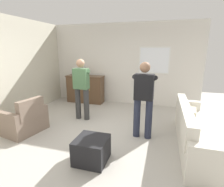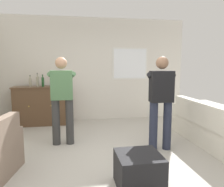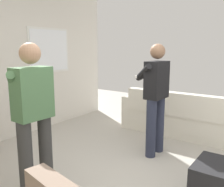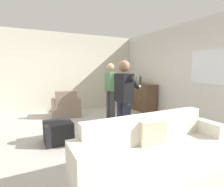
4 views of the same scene
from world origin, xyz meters
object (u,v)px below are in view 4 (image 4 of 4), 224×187
bottle_spirits_clear (141,80)px  person_standing_right (124,99)px  person_standing_left (111,89)px  armchair (66,108)px  couch (153,152)px  bottle_liquor_amber (136,80)px  sideboard_cabinet (140,97)px  bottle_wine_green (139,80)px  ottoman (58,132)px

bottle_spirits_clear → person_standing_right: size_ratio=0.18×
person_standing_left → person_standing_right: (1.75, -0.59, 0.00)m
armchair → person_standing_right: person_standing_right is taller
couch → bottle_liquor_amber: bottle_liquor_amber is taller
couch → person_standing_right: 1.18m
sideboard_cabinet → person_standing_left: 1.69m
couch → bottle_wine_green: bearing=147.4°
bottle_liquor_amber → bottle_spirits_clear: bearing=-2.9°
armchair → bottle_spirits_clear: (0.39, 2.61, 0.82)m
bottle_spirits_clear → person_standing_right: person_standing_right is taller
bottle_spirits_clear → ottoman: size_ratio=0.55×
sideboard_cabinet → bottle_liquor_amber: size_ratio=4.85×
armchair → bottle_spirits_clear: size_ratio=3.25×
sideboard_cabinet → ottoman: sideboard_cabinet is taller
ottoman → bottle_spirits_clear: bearing=115.7°
person_standing_left → bottle_wine_green: bearing=113.9°
armchair → bottle_liquor_amber: 2.75m
person_standing_right → sideboard_cabinet: bearing=138.2°
ottoman → person_standing_left: 2.12m
sideboard_cabinet → bottle_liquor_amber: 0.66m
bottle_wine_green → bottle_spirits_clear: bottle_wine_green is taller
sideboard_cabinet → bottle_spirits_clear: bearing=-38.3°
bottle_wine_green → person_standing_right: size_ratio=0.20×
armchair → person_standing_left: bearing=50.9°
person_standing_left → armchair: bearing=-129.1°
bottle_spirits_clear → person_standing_right: (2.29, -2.05, -0.18)m
sideboard_cabinet → ottoman: 3.63m
person_standing_right → armchair: bearing=-168.3°
bottle_spirits_clear → couch: bearing=-33.2°
sideboard_cabinet → bottle_liquor_amber: bottle_liquor_amber is taller
bottle_liquor_amber → sideboard_cabinet: bearing=7.9°
sideboard_cabinet → bottle_wine_green: 0.63m
bottle_wine_green → person_standing_right: (2.42, -2.10, -0.18)m
sideboard_cabinet → bottle_wine_green: bearing=-174.4°
ottoman → person_standing_left: bearing=120.1°
person_standing_left → bottle_liquor_amber: bearing=119.7°
person_standing_left → sideboard_cabinet: bearing=111.6°
bottle_liquor_amber → person_standing_right: size_ratio=0.17×
armchair → person_standing_right: bearing=11.7°
couch → sideboard_cabinet: sideboard_cabinet is taller
couch → person_standing_right: bearing=174.5°
sideboard_cabinet → ottoman: (1.60, -3.25, -0.28)m
sideboard_cabinet → bottle_liquor_amber: (-0.24, -0.03, 0.61)m
sideboard_cabinet → bottle_spirits_clear: 0.62m
couch → bottle_liquor_amber: (-3.60, 2.17, 0.78)m
bottle_liquor_amber → bottle_spirits_clear: 0.31m
ottoman → person_standing_left: (-1.00, 1.73, 0.72)m
bottle_spirits_clear → armchair: bearing=-98.4°
person_standing_left → person_standing_right: bearing=-18.5°
sideboard_cabinet → person_standing_right: bearing=-41.8°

